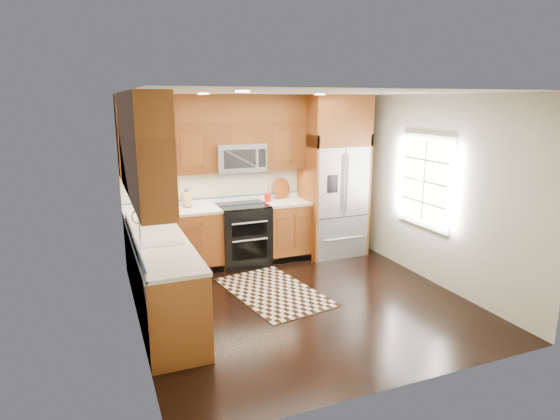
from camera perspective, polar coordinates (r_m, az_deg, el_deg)
name	(u,v)px	position (r m, az deg, el deg)	size (l,w,h in m)	color
ground	(302,301)	(6.11, 2.71, -11.05)	(4.00, 4.00, 0.00)	black
wall_back	(251,178)	(7.53, -3.56, 3.95)	(4.00, 0.02, 2.60)	beige
wall_left	(132,217)	(5.21, -17.56, -0.85)	(0.02, 4.00, 2.60)	beige
wall_right	(435,191)	(6.78, 18.40, 2.25)	(0.02, 4.00, 2.60)	beige
window	(425,181)	(6.89, 17.25, 3.36)	(0.04, 1.10, 1.30)	white
base_cabinets	(191,258)	(6.40, -10.82, -5.81)	(2.85, 3.00, 0.90)	#934E1C
countertop	(198,221)	(6.40, -9.96, -1.38)	(2.86, 3.01, 0.04)	silver
upper_cabinets	(189,139)	(6.28, -11.07, 8.54)	(2.85, 3.00, 1.15)	brown
range	(243,234)	(7.33, -4.49, -2.98)	(0.76, 0.67, 0.95)	black
microwave	(239,157)	(7.22, -4.98, 6.41)	(0.76, 0.40, 0.42)	#B2B2B7
refrigerator	(334,176)	(7.71, 6.55, 4.13)	(0.98, 0.75, 2.60)	#B2B2B7
sink_faucet	(157,237)	(5.53, -14.80, -3.16)	(0.54, 0.44, 0.37)	#B2B2B7
rug	(273,292)	(6.37, -0.83, -9.93)	(0.99, 1.66, 0.01)	black
knife_block	(187,199)	(7.18, -11.31, 1.28)	(0.12, 0.16, 0.28)	#A37F4F
utensil_crock	(268,195)	(7.40, -1.51, 1.79)	(0.12, 0.12, 0.30)	#AF1E15
cutting_board	(281,198)	(7.69, 0.17, 1.53)	(0.34, 0.34, 0.02)	brown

